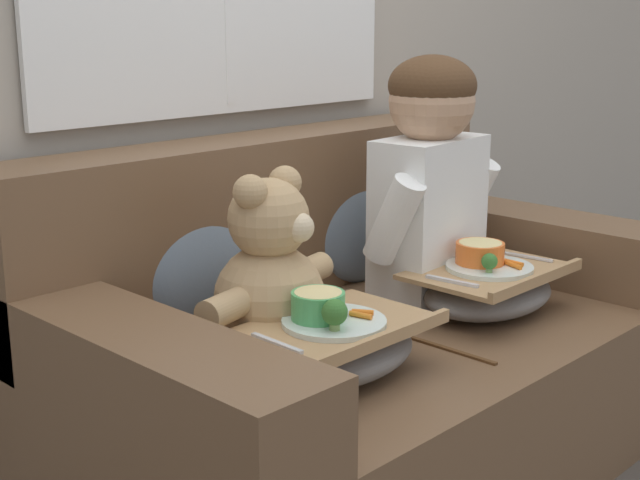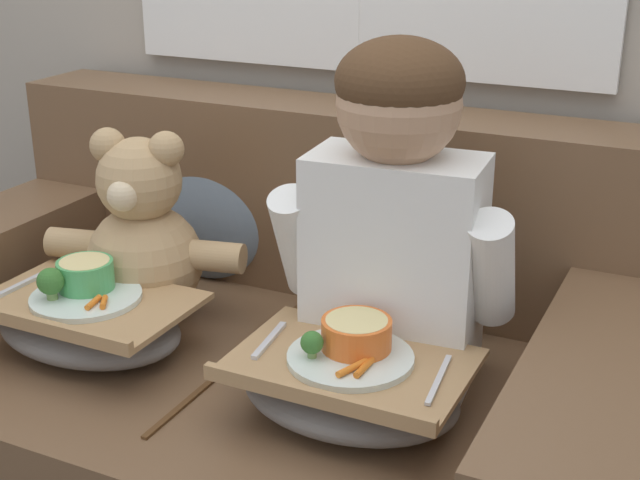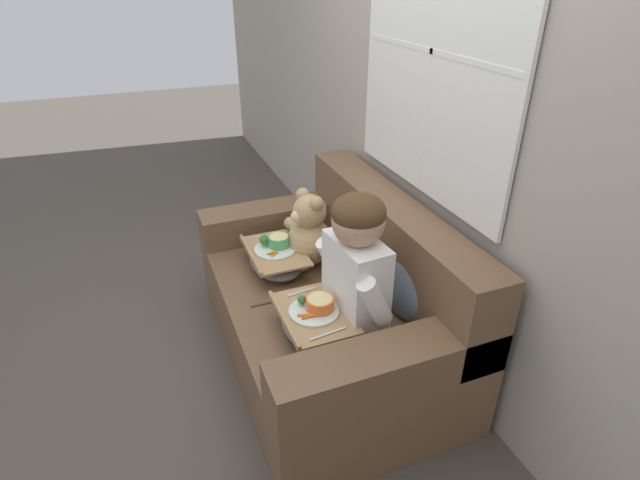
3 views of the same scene
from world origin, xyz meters
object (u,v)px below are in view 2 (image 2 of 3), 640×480
object	(u,v)px
couch	(269,374)
throw_pillow_behind_teddy	(208,204)
lap_tray_teddy	(88,321)
child_figure	(396,198)
teddy_bear	(143,239)
throw_pillow_behind_child	(437,241)
lap_tray_child	(350,384)

from	to	relation	value
couch	throw_pillow_behind_teddy	world-z (taller)	couch
lap_tray_teddy	child_figure	bearing A→B (deg)	18.73
teddy_bear	lap_tray_teddy	world-z (taller)	teddy_bear
throw_pillow_behind_child	lap_tray_teddy	size ratio (longest dim) A/B	0.92
throw_pillow_behind_child	child_figure	size ratio (longest dim) A/B	0.60
throw_pillow_behind_child	teddy_bear	distance (m)	0.64
child_figure	lap_tray_teddy	bearing A→B (deg)	-161.27
child_figure	teddy_bear	distance (m)	0.61
teddy_bear	lap_tray_teddy	distance (m)	0.22
lap_tray_child	lap_tray_teddy	size ratio (longest dim) A/B	0.97
lap_tray_child	lap_tray_teddy	world-z (taller)	lap_tray_teddy
couch	lap_tray_child	bearing A→B (deg)	-37.82
throw_pillow_behind_child	teddy_bear	world-z (taller)	teddy_bear
child_figure	lap_tray_child	bearing A→B (deg)	-90.14
teddy_bear	couch	bearing A→B (deg)	6.46
throw_pillow_behind_child	lap_tray_teddy	world-z (taller)	throw_pillow_behind_child
throw_pillow_behind_child	throw_pillow_behind_teddy	bearing A→B (deg)	180.00
couch	child_figure	world-z (taller)	child_figure
throw_pillow_behind_child	lap_tray_teddy	distance (m)	0.76
child_figure	teddy_bear	world-z (taller)	child_figure
couch	child_figure	xyz separation A→B (m)	(0.29, -0.03, 0.46)
couch	throw_pillow_behind_teddy	xyz separation A→B (m)	(-0.29, 0.24, 0.28)
child_figure	teddy_bear	bearing A→B (deg)	-179.55
couch	teddy_bear	xyz separation A→B (m)	(-0.29, -0.03, 0.28)
throw_pillow_behind_teddy	child_figure	world-z (taller)	child_figure
couch	lap_tray_child	distance (m)	0.41
child_figure	lap_tray_teddy	world-z (taller)	child_figure
teddy_bear	lap_tray_child	distance (m)	0.63
lap_tray_child	lap_tray_teddy	bearing A→B (deg)	-179.94
couch	child_figure	size ratio (longest dim) A/B	2.46
teddy_bear	lap_tray_child	xyz separation A→B (m)	(0.59, -0.19, -0.11)
throw_pillow_behind_teddy	child_figure	distance (m)	0.67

